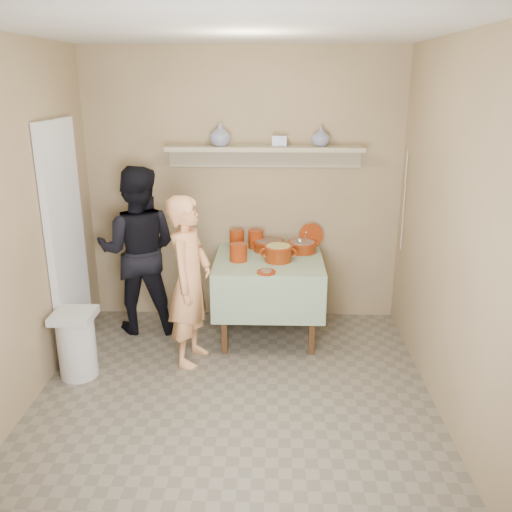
{
  "coord_description": "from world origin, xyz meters",
  "views": [
    {
      "loc": [
        0.28,
        -3.37,
        2.3
      ],
      "look_at": [
        0.15,
        0.75,
        0.95
      ],
      "focal_mm": 38.0,
      "sensor_mm": 36.0,
      "label": 1
    }
  ],
  "objects_px": {
    "serving_table": "(269,270)",
    "person_cook": "(190,281)",
    "person_helper": "(138,250)",
    "cazuela_rice": "(278,252)",
    "trash_bin": "(77,344)"
  },
  "relations": [
    {
      "from": "person_cook",
      "to": "trash_bin",
      "type": "distance_m",
      "value": 1.03
    },
    {
      "from": "cazuela_rice",
      "to": "trash_bin",
      "type": "height_order",
      "value": "cazuela_rice"
    },
    {
      "from": "person_cook",
      "to": "person_helper",
      "type": "bearing_deg",
      "value": 55.32
    },
    {
      "from": "serving_table",
      "to": "person_cook",
      "type": "bearing_deg",
      "value": -141.54
    },
    {
      "from": "cazuela_rice",
      "to": "person_cook",
      "type": "bearing_deg",
      "value": -149.77
    },
    {
      "from": "person_cook",
      "to": "cazuela_rice",
      "type": "height_order",
      "value": "person_cook"
    },
    {
      "from": "person_cook",
      "to": "trash_bin",
      "type": "height_order",
      "value": "person_cook"
    },
    {
      "from": "trash_bin",
      "to": "person_cook",
      "type": "bearing_deg",
      "value": 18.04
    },
    {
      "from": "person_helper",
      "to": "cazuela_rice",
      "type": "distance_m",
      "value": 1.31
    },
    {
      "from": "person_helper",
      "to": "trash_bin",
      "type": "relative_size",
      "value": 2.81
    },
    {
      "from": "person_cook",
      "to": "cazuela_rice",
      "type": "xyz_separation_m",
      "value": [
        0.73,
        0.42,
        0.13
      ]
    },
    {
      "from": "serving_table",
      "to": "person_helper",
      "type": "bearing_deg",
      "value": 175.35
    },
    {
      "from": "person_cook",
      "to": "person_helper",
      "type": "relative_size",
      "value": 0.91
    },
    {
      "from": "person_cook",
      "to": "cazuela_rice",
      "type": "distance_m",
      "value": 0.85
    },
    {
      "from": "person_helper",
      "to": "trash_bin",
      "type": "height_order",
      "value": "person_helper"
    }
  ]
}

